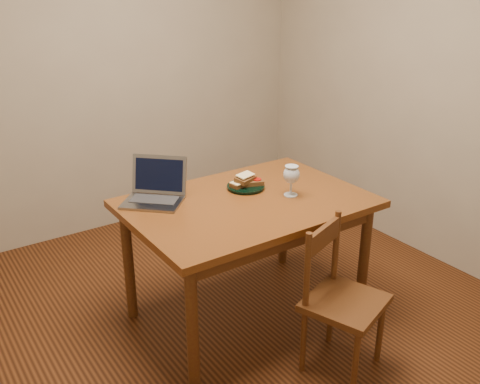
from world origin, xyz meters
TOP-DOWN VIEW (x-y plane):
  - floor at (0.00, 0.00)m, footprint 3.20×3.20m
  - back_wall at (0.00, 1.61)m, footprint 3.20×0.02m
  - right_wall at (1.61, 0.00)m, footprint 0.02×3.20m
  - table at (0.09, -0.04)m, footprint 1.30×0.90m
  - chair at (0.23, -0.66)m, footprint 0.47×0.46m
  - plate at (0.19, 0.11)m, footprint 0.22×0.22m
  - sandwich_cheese at (0.15, 0.12)m, footprint 0.11×0.08m
  - sandwich_tomato at (0.23, 0.10)m, footprint 0.14×0.11m
  - sandwich_top at (0.19, 0.12)m, footprint 0.14×0.11m
  - milk_glass at (0.33, -0.12)m, footprint 0.09×0.09m
  - laptop at (-0.31, 0.26)m, footprint 0.42×0.42m

SIDE VIEW (x-z plane):
  - floor at x=0.00m, z-range -0.02..0.00m
  - chair at x=0.23m, z-range 0.23..0.63m
  - table at x=0.09m, z-range 0.28..1.02m
  - plate at x=0.19m, z-range 0.74..0.76m
  - sandwich_cheese at x=0.15m, z-range 0.76..0.79m
  - sandwich_tomato at x=0.23m, z-range 0.76..0.80m
  - laptop at x=-0.31m, z-range 0.69..0.91m
  - sandwich_top at x=0.19m, z-range 0.78..0.82m
  - milk_glass at x=0.33m, z-range 0.74..0.92m
  - back_wall at x=0.00m, z-range 0.00..2.60m
  - right_wall at x=1.61m, z-range 0.00..2.60m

